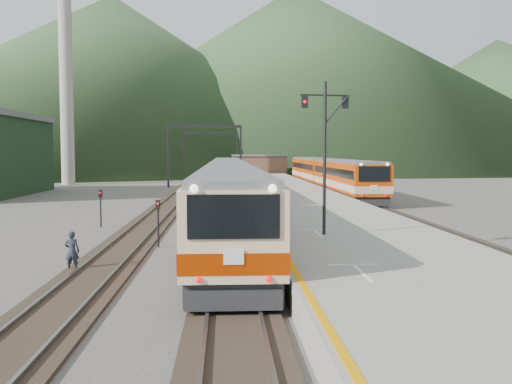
{
  "coord_description": "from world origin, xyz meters",
  "views": [
    {
      "loc": [
        -0.22,
        -18.4,
        4.56
      ],
      "look_at": [
        1.74,
        17.77,
        2.0
      ],
      "focal_mm": 40.0,
      "sensor_mm": 36.0,
      "label": 1
    }
  ],
  "objects": [
    {
      "name": "track_second",
      "position": [
        11.5,
        40.0,
        0.07
      ],
      "size": [
        2.6,
        200.0,
        0.23
      ],
      "color": "black",
      "rests_on": "ground"
    },
    {
      "name": "hill_b",
      "position": [
        30.0,
        230.0,
        37.5
      ],
      "size": [
        220.0,
        220.0,
        75.0
      ],
      "primitive_type": "cone",
      "color": "#2B4726",
      "rests_on": "ground"
    },
    {
      "name": "track_far",
      "position": [
        -5.0,
        40.0,
        0.07
      ],
      "size": [
        2.6,
        200.0,
        0.23
      ],
      "color": "black",
      "rests_on": "ground"
    },
    {
      "name": "second_train",
      "position": [
        11.5,
        46.64,
        2.1
      ],
      "size": [
        3.06,
        41.7,
        3.74
      ],
      "color": "#B83B05",
      "rests_on": "track_second"
    },
    {
      "name": "worker",
      "position": [
        -6.08,
        3.47,
        0.78
      ],
      "size": [
        0.59,
        0.4,
        1.55
      ],
      "primitive_type": "imported",
      "rotation": [
        0.0,
        0.0,
        3.09
      ],
      "color": "#222732",
      "rests_on": "ground"
    },
    {
      "name": "signal_mast",
      "position": [
        4.04,
        5.81,
        5.02
      ],
      "size": [
        2.19,
        0.44,
        6.56
      ],
      "color": "black",
      "rests_on": "platform"
    },
    {
      "name": "track_main",
      "position": [
        0.0,
        40.0,
        0.07
      ],
      "size": [
        2.6,
        200.0,
        0.23
      ],
      "color": "black",
      "rests_on": "ground"
    },
    {
      "name": "short_signal_a",
      "position": [
        -3.43,
        8.84,
        1.46
      ],
      "size": [
        0.23,
        0.17,
        2.27
      ],
      "color": "black",
      "rests_on": "ground"
    },
    {
      "name": "gantry_far",
      "position": [
        -2.85,
        80.0,
        5.59
      ],
      "size": [
        9.55,
        0.25,
        8.0
      ],
      "color": "black",
      "rests_on": "ground"
    },
    {
      "name": "main_train",
      "position": [
        0.0,
        27.86,
        2.08
      ],
      "size": [
        3.03,
        62.16,
        3.7
      ],
      "color": "#D9B58F",
      "rests_on": "track_main"
    },
    {
      "name": "ground",
      "position": [
        0.0,
        0.0,
        0.0
      ],
      "size": [
        400.0,
        400.0,
        0.0
      ],
      "primitive_type": "plane",
      "color": "#47423D",
      "rests_on": "ground"
    },
    {
      "name": "short_signal_b",
      "position": [
        -3.08,
        34.68,
        1.46
      ],
      "size": [
        0.24,
        0.19,
        2.27
      ],
      "color": "black",
      "rests_on": "ground"
    },
    {
      "name": "platform",
      "position": [
        5.6,
        38.0,
        0.5
      ],
      "size": [
        8.0,
        100.0,
        1.0
      ],
      "primitive_type": "cube",
      "color": "gray",
      "rests_on": "ground"
    },
    {
      "name": "hill_a",
      "position": [
        -40.0,
        190.0,
        30.0
      ],
      "size": [
        180.0,
        180.0,
        60.0
      ],
      "primitive_type": "cone",
      "color": "#2B4726",
      "rests_on": "ground"
    },
    {
      "name": "gantry_near",
      "position": [
        -2.85,
        55.0,
        5.59
      ],
      "size": [
        9.55,
        0.25,
        8.0
      ],
      "color": "black",
      "rests_on": "ground"
    },
    {
      "name": "station_shed",
      "position": [
        5.6,
        78.0,
        2.57
      ],
      "size": [
        9.4,
        4.4,
        3.1
      ],
      "color": "brown",
      "rests_on": "platform"
    },
    {
      "name": "smokestack",
      "position": [
        -22.0,
        62.0,
        15.0
      ],
      "size": [
        1.8,
        1.8,
        30.0
      ],
      "primitive_type": "cylinder",
      "color": "#9E998E",
      "rests_on": "ground"
    },
    {
      "name": "hill_c",
      "position": [
        110.0,
        210.0,
        25.0
      ],
      "size": [
        160.0,
        160.0,
        50.0
      ],
      "primitive_type": "cone",
      "color": "#2B4726",
      "rests_on": "ground"
    },
    {
      "name": "short_signal_c",
      "position": [
        -7.74,
        16.27,
        1.46
      ],
      "size": [
        0.26,
        0.23,
        2.27
      ],
      "color": "black",
      "rests_on": "ground"
    }
  ]
}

